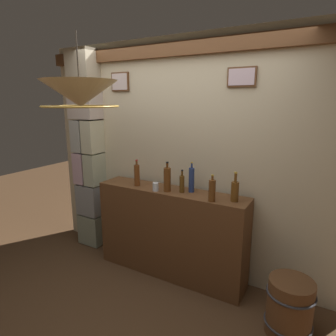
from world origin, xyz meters
TOP-DOWN VIEW (x-y plane):
  - ground_plane at (0.00, 0.00)m, footprint 12.00×12.00m
  - panelled_rear_partition at (-0.00, 1.10)m, footprint 3.61×0.15m
  - stone_pillar at (-1.28, 0.97)m, footprint 0.38×0.30m
  - bar_shelf_unit at (0.00, 0.84)m, footprint 1.70×0.35m
  - liquor_bottle_port at (-0.40, 0.79)m, footprint 0.06×0.06m
  - liquor_bottle_scotch at (0.71, 0.83)m, footprint 0.07×0.07m
  - liquor_bottle_bourbon at (-0.00, 0.78)m, footprint 0.08×0.08m
  - liquor_bottle_amaro at (0.23, 0.89)m, footprint 0.06×0.06m
  - liquor_bottle_sherry at (0.52, 0.72)m, footprint 0.07×0.07m
  - liquor_bottle_rye at (0.15, 0.83)m, footprint 0.05×0.05m
  - glass_tumbler_rocks at (-0.12, 0.73)m, footprint 0.06×0.06m
  - pendant_lamp at (-0.39, 0.01)m, footprint 0.63×0.63m
  - wooden_barrel at (1.30, 0.56)m, footprint 0.39×0.39m

SIDE VIEW (x-z plane):
  - ground_plane at x=0.00m, z-range 0.00..0.00m
  - wooden_barrel at x=1.30m, z-range 0.00..0.50m
  - bar_shelf_unit at x=0.00m, z-range 0.00..0.99m
  - glass_tumbler_rocks at x=-0.12m, z-range 0.99..1.08m
  - liquor_bottle_rye at x=0.15m, z-range 0.97..1.21m
  - liquor_bottle_scotch at x=0.71m, z-range 0.95..1.24m
  - liquor_bottle_sherry at x=0.52m, z-range 0.97..1.23m
  - liquor_bottle_port at x=-0.40m, z-range 0.97..1.27m
  - liquor_bottle_bourbon at x=0.00m, z-range 0.97..1.28m
  - liquor_bottle_amaro at x=0.23m, z-range 0.97..1.29m
  - stone_pillar at x=-1.28m, z-range 0.04..2.56m
  - panelled_rear_partition at x=0.00m, z-range 0.08..2.67m
  - pendant_lamp at x=-0.39m, z-range 1.68..2.27m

